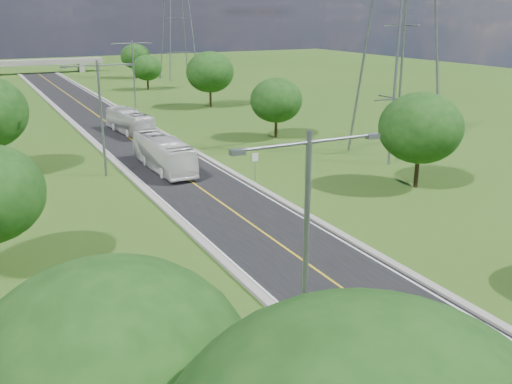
{
  "coord_description": "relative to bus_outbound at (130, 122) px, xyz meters",
  "views": [
    {
      "loc": [
        -16.26,
        -4.07,
        13.84
      ],
      "look_at": [
        -0.67,
        26.38,
        3.0
      ],
      "focal_mm": 40.0,
      "sensor_mm": 36.0,
      "label": 1
    }
  ],
  "objects": [
    {
      "name": "streetlight_mid_left",
      "position": [
        -6.8,
        -17.03,
        4.49
      ],
      "size": [
        5.9,
        0.25,
        10.0
      ],
      "color": "slate",
      "rests_on": "ground"
    },
    {
      "name": "power_tower_far",
      "position": [
        25.2,
        52.97,
        12.55
      ],
      "size": [
        9.0,
        6.4,
        28.0
      ],
      "color": "slate",
      "rests_on": "ground"
    },
    {
      "name": "power_tower_near",
      "position": [
        21.2,
        -22.03,
        12.55
      ],
      "size": [
        9.0,
        6.4,
        28.0
      ],
      "color": "slate",
      "rests_on": "ground"
    },
    {
      "name": "streetlight_near_left",
      "position": [
        -6.8,
        -50.03,
        4.49
      ],
      "size": [
        5.9,
        0.25,
        10.0
      ],
      "color": "slate",
      "rests_on": "ground"
    },
    {
      "name": "streetlight_far_right",
      "position": [
        5.2,
        15.97,
        4.49
      ],
      "size": [
        5.9,
        0.25,
        10.0
      ],
      "color": "slate",
      "rests_on": "ground"
    },
    {
      "name": "overpass",
      "position": [
        -0.8,
        77.97,
        0.96
      ],
      "size": [
        30.0,
        3.0,
        3.2
      ],
      "color": "gray",
      "rests_on": "ground"
    },
    {
      "name": "tree_la",
      "position": [
        -14.8,
        -54.03,
        3.81
      ],
      "size": [
        7.14,
        7.14,
        8.3
      ],
      "color": "black",
      "rests_on": "ground"
    },
    {
      "name": "tree_rd",
      "position": [
        16.2,
        13.97,
        3.81
      ],
      "size": [
        7.14,
        7.14,
        8.3
      ],
      "color": "black",
      "rests_on": "ground"
    },
    {
      "name": "road",
      "position": [
        -0.8,
        3.97,
        -1.42
      ],
      "size": [
        8.0,
        150.0,
        0.06
      ],
      "primitive_type": "cube",
      "color": "black",
      "rests_on": "ground"
    },
    {
      "name": "curb_left",
      "position": [
        -5.05,
        3.97,
        -1.34
      ],
      "size": [
        0.5,
        150.0,
        0.22
      ],
      "primitive_type": "cube",
      "color": "gray",
      "rests_on": "ground"
    },
    {
      "name": "ground",
      "position": [
        -0.8,
        -2.03,
        -1.45
      ],
      "size": [
        260.0,
        260.0,
        0.0
      ],
      "primitive_type": "plane",
      "color": "#2F5217",
      "rests_on": "ground"
    },
    {
      "name": "speed_limit_sign",
      "position": [
        4.4,
        -24.04,
        0.15
      ],
      "size": [
        0.55,
        0.09,
        2.4
      ],
      "color": "slate",
      "rests_on": "ground"
    },
    {
      "name": "tree_rc",
      "position": [
        14.2,
        -10.03,
        2.88
      ],
      "size": [
        5.88,
        5.88,
        6.84
      ],
      "color": "black",
      "rests_on": "ground"
    },
    {
      "name": "tree_rf",
      "position": [
        17.2,
        57.97,
        3.19
      ],
      "size": [
        6.3,
        6.3,
        7.33
      ],
      "color": "black",
      "rests_on": "ground"
    },
    {
      "name": "tree_rb",
      "position": [
        15.2,
        -32.03,
        3.5
      ],
      "size": [
        6.72,
        6.72,
        7.82
      ],
      "color": "black",
      "rests_on": "ground"
    },
    {
      "name": "tree_re",
      "position": [
        13.7,
        37.97,
        2.57
      ],
      "size": [
        5.46,
        5.46,
        6.35
      ],
      "color": "black",
      "rests_on": "ground"
    },
    {
      "name": "bus_inbound",
      "position": [
        -1.6,
        -17.4,
        0.11
      ],
      "size": [
        2.69,
        10.84,
        3.01
      ],
      "primitive_type": "imported",
      "rotation": [
        0.0,
        0.0,
        0.01
      ],
      "color": "white",
      "rests_on": "road"
    },
    {
      "name": "bus_outbound",
      "position": [
        0.0,
        0.0,
        0.0
      ],
      "size": [
        3.39,
        10.2,
        2.79
      ],
      "primitive_type": "imported",
      "rotation": [
        0.0,
        0.0,
        3.25
      ],
      "color": "silver",
      "rests_on": "road"
    },
    {
      "name": "curb_right",
      "position": [
        3.45,
        3.97,
        -1.34
      ],
      "size": [
        0.5,
        150.0,
        0.22
      ],
      "primitive_type": "cube",
      "color": "gray",
      "rests_on": "ground"
    }
  ]
}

